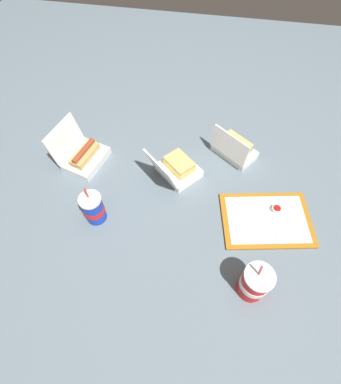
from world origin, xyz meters
TOP-DOWN VIEW (x-y plane):
  - ground_plane at (0.00, 0.00)m, footprint 3.20×3.20m
  - food_tray at (-0.38, 0.03)m, footprint 0.41×0.32m
  - ketchup_cup at (-0.42, -0.02)m, footprint 0.04×0.04m
  - napkin_stack at (-0.38, -0.01)m, footprint 0.11×0.11m
  - plastic_fork at (-0.46, 0.06)m, footprint 0.10×0.08m
  - clamshell_hotdog_back at (0.47, -0.15)m, footprint 0.24×0.24m
  - clamshell_sandwich_right at (0.03, -0.15)m, footprint 0.27×0.27m
  - clamshell_sandwich_left at (-0.22, -0.31)m, footprint 0.24×0.22m
  - soda_cup_front at (0.33, 0.13)m, footprint 0.09×0.09m
  - soda_cup_back at (-0.32, 0.33)m, footprint 0.10×0.10m

SIDE VIEW (x-z plane):
  - ground_plane at x=0.00m, z-range 0.00..0.00m
  - food_tray at x=-0.38m, z-range 0.00..0.01m
  - napkin_stack at x=-0.38m, z-range 0.01..0.02m
  - plastic_fork at x=-0.46m, z-range 0.01..0.02m
  - ketchup_cup at x=-0.42m, z-range 0.01..0.04m
  - clamshell_hotdog_back at x=0.47m, z-range -0.05..0.13m
  - clamshell_sandwich_left at x=-0.22m, z-range -0.04..0.12m
  - clamshell_sandwich_right at x=0.03m, z-range -0.05..0.14m
  - soda_cup_front at x=0.33m, z-range -0.03..0.18m
  - soda_cup_back at x=-0.32m, z-range -0.03..0.19m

